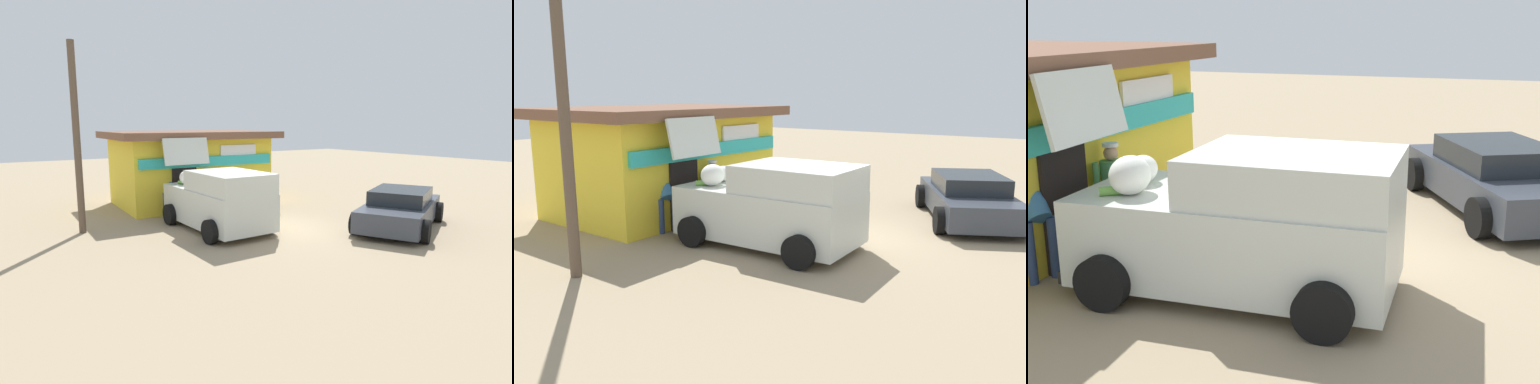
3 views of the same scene
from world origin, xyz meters
TOP-DOWN VIEW (x-y plane):
  - ground_plane at (0.00, 0.00)m, footprint 60.00×60.00m
  - storefront_bar at (-0.32, 5.47)m, footprint 6.30×4.52m
  - delivery_van at (-1.40, 0.96)m, footprint 2.28×4.18m
  - parked_sedan at (3.40, -1.88)m, footprint 4.63×3.55m
  - vendor_standing at (-0.56, 3.42)m, footprint 0.49×0.47m
  - customer_bending at (-1.85, 3.78)m, footprint 0.65×0.72m
  - unloaded_banana_pile at (-1.52, 4.47)m, footprint 1.01×0.95m
  - paint_bucket at (1.25, 2.66)m, footprint 0.27×0.27m
  - utility_pole at (-4.97, 2.84)m, footprint 0.20×0.20m

SIDE VIEW (x-z plane):
  - ground_plane at x=0.00m, z-range 0.00..0.00m
  - paint_bucket at x=1.25m, z-range 0.00..0.32m
  - unloaded_banana_pile at x=-1.52m, z-range -0.02..0.48m
  - parked_sedan at x=3.40m, z-range -0.02..1.20m
  - customer_bending at x=-1.85m, z-range 0.15..1.63m
  - vendor_standing at x=-0.56m, z-range 0.11..1.71m
  - delivery_van at x=-1.40m, z-range -0.44..2.28m
  - storefront_bar at x=-0.32m, z-range 0.04..2.94m
  - utility_pole at x=-4.97m, z-range 0.00..5.50m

